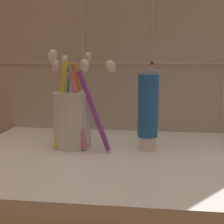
{
  "coord_description": "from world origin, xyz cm",
  "views": [
    {
      "loc": [
        1.35,
        -51.71,
        18.92
      ],
      "look_at": [
        -5.29,
        1.57,
        9.25
      ],
      "focal_mm": 50.0,
      "sensor_mm": 36.0,
      "label": 1
    }
  ],
  "objects": [
    {
      "name": "toothpaste_tube",
      "position": [
        0.94,
        3.93,
        9.22
      ],
      "size": [
        3.86,
        3.68,
        14.56
      ],
      "color": "white",
      "rests_on": "sink_counter"
    },
    {
      "name": "toothbrush_cup",
      "position": [
        -13.06,
        4.03,
        7.98
      ],
      "size": [
        13.82,
        13.11,
        18.18
      ],
      "color": "silver",
      "rests_on": "sink_counter"
    },
    {
      "name": "tile_wall_backsplash",
      "position": [
        0.01,
        19.0,
        22.87
      ],
      "size": [
        72.26,
        1.72,
        45.73
      ],
      "color": "#B7B2A8",
      "rests_on": "ground"
    },
    {
      "name": "sink_counter",
      "position": [
        0.0,
        0.0,
        1.0
      ],
      "size": [
        62.26,
        37.51,
        2.0
      ],
      "primitive_type": "cube",
      "color": "white",
      "rests_on": "ground"
    }
  ]
}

